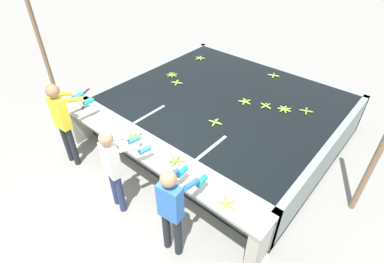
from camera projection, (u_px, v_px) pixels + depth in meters
name	position (u px, v px, depth m)	size (l,w,h in m)	color
ground_plane	(142.00, 194.00, 5.27)	(80.00, 80.00, 0.00)	gray
wash_tank	(225.00, 115.00, 6.47)	(4.50, 3.99, 0.87)	gray
work_ledge	(149.00, 162.00, 5.02)	(4.50, 0.45, 0.87)	#B7B2A3
worker_0	(63.00, 118.00, 5.33)	(0.43, 0.73, 1.71)	#1E2328
worker_1	(114.00, 165.00, 4.52)	(0.48, 0.73, 1.57)	navy
worker_2	(172.00, 206.00, 3.89)	(0.46, 0.73, 1.58)	#1E2328
banana_bunch_floating_0	(172.00, 75.00, 6.98)	(0.28, 0.28, 0.08)	#75A333
banana_bunch_floating_1	(266.00, 106.00, 5.91)	(0.28, 0.28, 0.08)	#9EC642
banana_bunch_floating_2	(273.00, 75.00, 6.95)	(0.27, 0.27, 0.08)	#9EC642
banana_bunch_floating_3	(245.00, 102.00, 6.04)	(0.27, 0.28, 0.08)	#9EC642
banana_bunch_floating_4	(200.00, 58.00, 7.73)	(0.26, 0.28, 0.08)	#8CB738
banana_bunch_floating_5	(215.00, 122.00, 5.47)	(0.28, 0.28, 0.08)	#9EC642
banana_bunch_floating_6	(177.00, 83.00, 6.67)	(0.27, 0.27, 0.08)	#93BC3D
banana_bunch_floating_7	(284.00, 109.00, 5.82)	(0.27, 0.28, 0.08)	#9EC642
banana_bunch_floating_8	(306.00, 111.00, 5.77)	(0.27, 0.27, 0.08)	#75A333
banana_bunch_ledge_0	(135.00, 136.00, 5.13)	(0.28, 0.28, 0.08)	#75A333
banana_bunch_ledge_1	(176.00, 161.00, 4.64)	(0.28, 0.28, 0.08)	#75A333
banana_bunch_ledge_2	(227.00, 203.00, 3.99)	(0.27, 0.28, 0.08)	#9EC642
knife_0	(82.00, 110.00, 5.81)	(0.26, 0.27, 0.02)	silver
support_post_left	(43.00, 50.00, 6.33)	(0.09, 0.09, 3.20)	#846647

